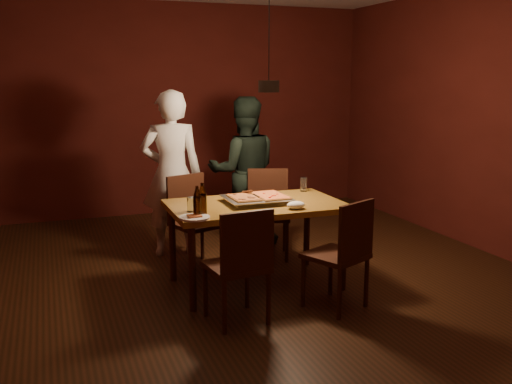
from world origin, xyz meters
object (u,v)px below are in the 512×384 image
object	(u,v)px
diner_white	(172,174)
chair_far_left	(192,212)
beer_bottle_b	(202,199)
plate_slice	(195,217)
chair_near_right	(345,245)
beer_bottle_a	(197,202)
diner_dark	(244,171)
chair_far_right	(268,204)
pizza_tray	(257,200)
chair_near_left	(241,256)
dining_table	(256,211)
pendant_lamp	(269,85)

from	to	relation	value
diner_white	chair_far_left	bearing A→B (deg)	112.58
beer_bottle_b	plate_slice	world-z (taller)	beer_bottle_b
chair_far_left	chair_near_right	xyz separation A→B (m)	(0.85, -1.49, 0.00)
beer_bottle_a	diner_dark	world-z (taller)	diner_dark
diner_white	chair_far_right	bearing A→B (deg)	168.11
chair_near_right	pizza_tray	xyz separation A→B (m)	(-0.45, 0.78, 0.24)
chair_far_left	pizza_tray	world-z (taller)	chair_far_left
pizza_tray	diner_dark	size ratio (longest dim) A/B	0.34
chair_near_left	diner_dark	size ratio (longest dim) A/B	0.30
dining_table	plate_slice	xyz separation A→B (m)	(-0.64, -0.35, 0.08)
beer_bottle_a	pendant_lamp	distance (m)	1.23
chair_near_left	dining_table	bearing A→B (deg)	55.10
dining_table	plate_slice	bearing A→B (deg)	-151.31
chair_far_left	diner_dark	size ratio (longest dim) A/B	0.33
chair_near_right	pizza_tray	bearing A→B (deg)	95.19
pizza_tray	diner_dark	bearing A→B (deg)	74.28
chair_far_left	pendant_lamp	xyz separation A→B (m)	(0.54, -0.66, 1.22)
dining_table	diner_white	distance (m)	1.28
chair_near_left	pizza_tray	size ratio (longest dim) A/B	0.88
chair_far_left	pendant_lamp	distance (m)	1.49
chair_near_left	chair_near_right	world-z (taller)	same
dining_table	chair_far_right	size ratio (longest dim) A/B	2.80
diner_white	pizza_tray	bearing A→B (deg)	123.33
beer_bottle_b	diner_white	size ratio (longest dim) A/B	0.15
chair_near_right	pizza_tray	distance (m)	0.93
pizza_tray	plate_slice	world-z (taller)	pizza_tray
diner_white	pendant_lamp	xyz separation A→B (m)	(0.64, -1.09, 0.91)
chair_near_left	plate_slice	bearing A→B (deg)	115.07
chair_far_left	beer_bottle_a	distance (m)	1.13
pizza_tray	beer_bottle_b	world-z (taller)	beer_bottle_b
chair_near_right	diner_dark	bearing A→B (deg)	68.83
chair_near_right	beer_bottle_b	size ratio (longest dim) A/B	2.15
beer_bottle_a	chair_near_right	bearing A→B (deg)	-22.30
chair_near_left	beer_bottle_b	distance (m)	0.62
chair_far_right	pizza_tray	world-z (taller)	chair_far_right
dining_table	chair_near_left	xyz separation A→B (m)	(-0.39, -0.74, -0.14)
beer_bottle_b	beer_bottle_a	bearing A→B (deg)	-132.20
beer_bottle_a	plate_slice	distance (m)	0.12
dining_table	chair_near_left	distance (m)	0.85
chair_far_right	beer_bottle_b	distance (m)	1.48
chair_near_right	pendant_lamp	size ratio (longest dim) A/B	0.51
pizza_tray	diner_white	world-z (taller)	diner_white
beer_bottle_a	pendant_lamp	bearing A→B (deg)	27.89
beer_bottle_a	plate_slice	xyz separation A→B (m)	(-0.03, -0.03, -0.12)
chair_near_right	plate_slice	xyz separation A→B (m)	(-1.10, 0.41, 0.22)
chair_far_right	plate_slice	size ratio (longest dim) A/B	2.23
pizza_tray	diner_white	bearing A→B (deg)	112.25
chair_near_left	beer_bottle_b	xyz separation A→B (m)	(-0.16, 0.49, 0.34)
dining_table	pendant_lamp	distance (m)	1.10
pendant_lamp	dining_table	bearing A→B (deg)	-151.20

